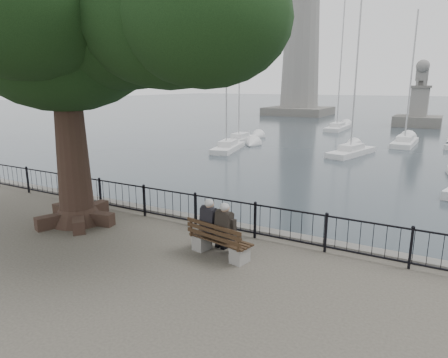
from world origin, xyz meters
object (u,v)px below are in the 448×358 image
Objects in this scene: bench at (219,244)px; lion_monument at (419,110)px; lighthouse at (302,35)px; person_right at (228,232)px; person_left at (213,227)px; tree at (86,16)px.

lion_monument reaches higher than bench.
person_right is at bearing -72.74° from lighthouse.
person_left is 64.72m from lighthouse.
lighthouse is at bearing 148.91° from lion_monument.
lion_monument is (1.04, 48.95, 0.39)m from person_right.
tree is at bearing 179.42° from person_left.
bench is 0.06× the size of lighthouse.
bench is 0.16× the size of tree.
lighthouse is (-18.96, 61.01, 11.76)m from person_right.
tree is at bearing 178.27° from person_right.
person_right is 0.13× the size of tree.
person_right is 0.05× the size of lighthouse.
person_left is at bearing 150.22° from bench.
person_left is at bearing -73.14° from lighthouse.
lion_monument is at bearing -31.09° from lighthouse.
lighthouse is (-14.42, 60.87, 6.37)m from tree.
person_left is 0.05× the size of lighthouse.
person_right is 48.96m from lion_monument.
person_left is at bearing -0.58° from tree.
tree reaches higher than person_right.
tree is at bearing -76.68° from lighthouse.
lighthouse is at bearing 107.26° from person_right.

